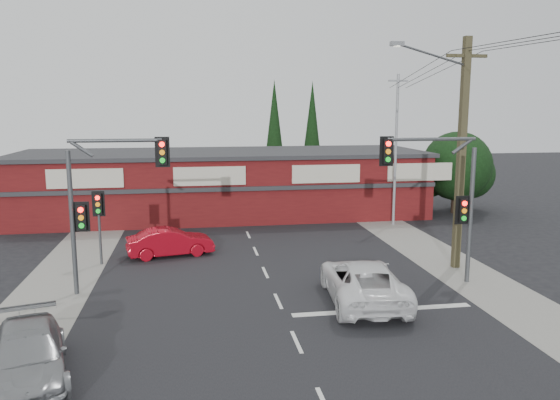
{
  "coord_description": "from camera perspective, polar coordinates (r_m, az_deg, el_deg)",
  "views": [
    {
      "loc": [
        -2.99,
        -18.99,
        7.06
      ],
      "look_at": [
        0.56,
        3.0,
        3.27
      ],
      "focal_mm": 35.0,
      "sensor_mm": 36.0,
      "label": 1
    }
  ],
  "objects": [
    {
      "name": "road_strip",
      "position": [
        25.19,
        -1.99,
        -6.63
      ],
      "size": [
        14.0,
        70.0,
        0.01
      ],
      "primitive_type": "cube",
      "color": "black",
      "rests_on": "ground"
    },
    {
      "name": "white_suv",
      "position": [
        20.45,
        8.67,
        -8.37
      ],
      "size": [
        3.07,
        5.78,
        1.55
      ],
      "primitive_type": "imported",
      "rotation": [
        0.0,
        0.0,
        3.05
      ],
      "color": "white",
      "rests_on": "ground"
    },
    {
      "name": "steel_pole",
      "position": [
        33.32,
        12.0,
        5.38
      ],
      "size": [
        1.2,
        0.16,
        9.0
      ],
      "color": "gray",
      "rests_on": "ground"
    },
    {
      "name": "traffic_mast_right",
      "position": [
        22.51,
        16.9,
        1.27
      ],
      "size": [
        3.96,
        0.27,
        5.97
      ],
      "color": "#47494C",
      "rests_on": "ground"
    },
    {
      "name": "conifer_far",
      "position": [
        46.12,
        3.38,
        7.66
      ],
      "size": [
        1.8,
        1.8,
        9.25
      ],
      "color": "#2D2116",
      "rests_on": "ground"
    },
    {
      "name": "red_sedan",
      "position": [
        26.82,
        -11.39,
        -4.33
      ],
      "size": [
        4.28,
        2.22,
        1.34
      ],
      "primitive_type": "imported",
      "rotation": [
        0.0,
        0.0,
        1.78
      ],
      "color": "#A90A18",
      "rests_on": "ground"
    },
    {
      "name": "pedestal_signal",
      "position": [
        25.77,
        -18.41,
        -1.26
      ],
      "size": [
        0.55,
        0.27,
        3.38
      ],
      "color": "#47494C",
      "rests_on": "ground"
    },
    {
      "name": "conifer_near",
      "position": [
        43.51,
        -0.59,
        7.56
      ],
      "size": [
        1.8,
        1.8,
        9.25
      ],
      "color": "#2D2116",
      "rests_on": "ground"
    },
    {
      "name": "verge_right",
      "position": [
        27.52,
        15.94,
        -5.58
      ],
      "size": [
        3.0,
        70.0,
        0.02
      ],
      "primitive_type": "cube",
      "color": "gray",
      "rests_on": "ground"
    },
    {
      "name": "ground",
      "position": [
        20.48,
        -0.21,
        -10.52
      ],
      "size": [
        120.0,
        120.0,
        0.0
      ],
      "primitive_type": "plane",
      "color": "black",
      "rests_on": "ground"
    },
    {
      "name": "power_lines",
      "position": [
        20.21,
        26.33,
        14.3
      ],
      "size": [
        2.01,
        29.0,
        1.22
      ],
      "color": "black",
      "rests_on": "ground"
    },
    {
      "name": "lane_dashes",
      "position": [
        18.79,
        0.68,
        -12.38
      ],
      "size": [
        0.12,
        33.94,
        0.01
      ],
      "color": "silver",
      "rests_on": "ground"
    },
    {
      "name": "shop_building",
      "position": [
        36.37,
        -5.94,
        1.8
      ],
      "size": [
        27.3,
        8.4,
        4.22
      ],
      "color": "#501012",
      "rests_on": "ground"
    },
    {
      "name": "verge_left",
      "position": [
        25.61,
        -21.37,
        -7.02
      ],
      "size": [
        3.0,
        70.0,
        0.02
      ],
      "primitive_type": "cube",
      "color": "gray",
      "rests_on": "ground"
    },
    {
      "name": "silver_suv",
      "position": [
        16.12,
        -24.85,
        -14.61
      ],
      "size": [
        3.06,
        5.03,
        1.36
      ],
      "primitive_type": "imported",
      "rotation": [
        0.0,
        0.0,
        0.26
      ],
      "color": "gray",
      "rests_on": "ground"
    },
    {
      "name": "tree_cluster",
      "position": [
        38.93,
        17.93,
        3.03
      ],
      "size": [
        5.9,
        5.1,
        5.5
      ],
      "color": "#2D2116",
      "rests_on": "ground"
    },
    {
      "name": "utility_pole",
      "position": [
        24.8,
        18.19,
        5.32
      ],
      "size": [
        4.38,
        0.59,
        10.0
      ],
      "color": "#494229",
      "rests_on": "ground"
    },
    {
      "name": "traffic_mast_left",
      "position": [
        21.5,
        -18.26,
        0.79
      ],
      "size": [
        3.77,
        0.27,
        5.97
      ],
      "color": "#47494C",
      "rests_on": "ground"
    },
    {
      "name": "stop_line",
      "position": [
        19.94,
        10.67,
        -11.22
      ],
      "size": [
        6.5,
        0.35,
        0.01
      ],
      "primitive_type": "cube",
      "color": "silver",
      "rests_on": "ground"
    }
  ]
}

